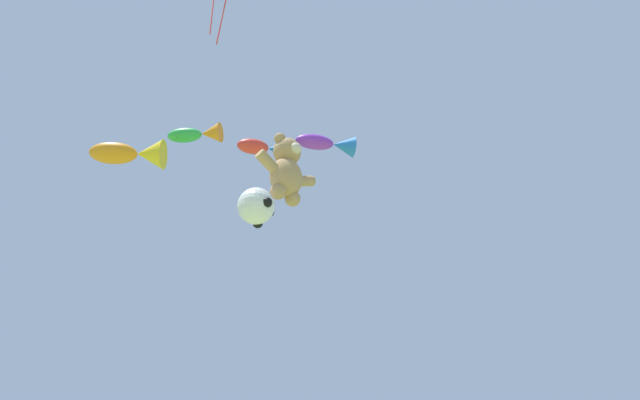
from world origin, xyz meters
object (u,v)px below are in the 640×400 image
at_px(soccer_ball_kite, 256,206).
at_px(fish_kite_tangerine, 132,154).
at_px(teddy_bear_kite, 287,169).
at_px(fish_kite_emerald, 198,134).
at_px(fish_kite_crimson, 265,148).
at_px(fish_kite_violet, 329,144).

relative_size(soccer_ball_kite, fish_kite_tangerine, 0.42).
xyz_separation_m(teddy_bear_kite, soccer_ball_kite, (-0.72, 0.17, -1.28)).
xyz_separation_m(soccer_ball_kite, fish_kite_emerald, (0.33, 3.84, 4.33)).
bearing_deg(teddy_bear_kite, fish_kite_tangerine, 109.58).
distance_m(teddy_bear_kite, fish_kite_crimson, 3.65).
relative_size(fish_kite_crimson, fish_kite_tangerine, 0.72).
distance_m(fish_kite_violet, fish_kite_emerald, 4.28).
height_order(teddy_bear_kite, fish_kite_emerald, fish_kite_emerald).
bearing_deg(teddy_bear_kite, fish_kite_crimson, 64.54).
height_order(fish_kite_emerald, fish_kite_tangerine, fish_kite_emerald).
distance_m(soccer_ball_kite, fish_kite_tangerine, 6.21).
bearing_deg(soccer_ball_kite, fish_kite_tangerine, 102.66).
height_order(teddy_bear_kite, fish_kite_tangerine, fish_kite_tangerine).
distance_m(teddy_bear_kite, fish_kite_violet, 4.20).
height_order(fish_kite_violet, fish_kite_crimson, fish_kite_violet).
height_order(soccer_ball_kite, fish_kite_tangerine, fish_kite_tangerine).
bearing_deg(fish_kite_crimson, fish_kite_emerald, 134.08).
bearing_deg(fish_kite_crimson, fish_kite_tangerine, 136.93).
bearing_deg(soccer_ball_kite, teddy_bear_kite, -13.18).
bearing_deg(soccer_ball_kite, fish_kite_violet, 15.88).
height_order(soccer_ball_kite, fish_kite_emerald, fish_kite_emerald).
distance_m(fish_kite_emerald, fish_kite_tangerine, 2.12).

